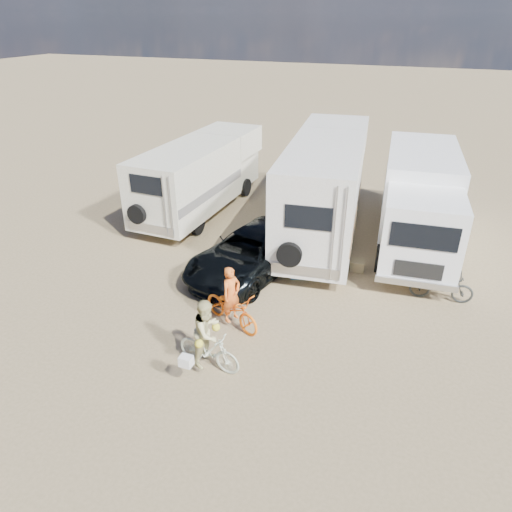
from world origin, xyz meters
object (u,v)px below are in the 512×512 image
at_px(rv_left, 201,177).
at_px(dark_suv, 251,253).
at_px(rv_main, 325,189).
at_px(bike_woman, 209,350).
at_px(rider_woman, 208,338).
at_px(cooler, 299,271).
at_px(crate, 357,265).
at_px(box_truck, 419,204).
at_px(bike_man, 232,309).
at_px(rider_man, 231,300).
at_px(bike_parked, 442,286).

distance_m(rv_left, dark_suv, 5.80).
distance_m(rv_main, dark_suv, 4.08).
bearing_deg(bike_woman, rider_woman, 98.04).
distance_m(rv_main, cooler, 3.77).
height_order(cooler, crate, cooler).
relative_size(rv_left, cooler, 14.27).
bearing_deg(box_truck, crate, -125.67).
xyz_separation_m(dark_suv, bike_woman, (0.71, -4.59, -0.19)).
bearing_deg(crate, bike_man, -122.46).
xyz_separation_m(dark_suv, crate, (3.22, 1.32, -0.52)).
relative_size(rv_left, bike_man, 3.87).
bearing_deg(rv_left, rider_man, -56.01).
xyz_separation_m(bike_woman, rider_woman, (-0.00, 0.00, 0.34)).
relative_size(rv_left, dark_suv, 1.50).
distance_m(box_truck, bike_woman, 9.44).
distance_m(box_truck, cooler, 5.05).
bearing_deg(bike_woman, rv_main, 2.70).
bearing_deg(cooler, box_truck, 32.29).
bearing_deg(dark_suv, bike_woman, -66.98).
bearing_deg(bike_man, cooler, 6.17).
bearing_deg(bike_parked, bike_woman, 129.89).
relative_size(dark_suv, crate, 11.34).
distance_m(bike_man, cooler, 3.25).
xyz_separation_m(rv_left, crate, (7.08, -2.94, -1.26)).
relative_size(rv_left, bike_woman, 4.50).
height_order(rv_main, bike_woman, rv_main).
height_order(rv_left, crate, rv_left).
relative_size(bike_parked, cooler, 3.37).
relative_size(box_truck, rider_man, 4.88).
bearing_deg(crate, bike_woman, -112.95).
bearing_deg(rider_woman, rider_man, 13.12).
bearing_deg(bike_man, rv_main, 16.04).
height_order(bike_man, bike_parked, bike_man).
xyz_separation_m(dark_suv, rider_man, (0.56, -2.86, 0.09)).
relative_size(rv_main, dark_suv, 1.70).
xyz_separation_m(rv_left, rider_woman, (4.58, -8.85, -0.60)).
xyz_separation_m(bike_woman, rider_man, (-0.15, 1.73, 0.28)).
distance_m(dark_suv, bike_man, 2.92).
relative_size(dark_suv, rider_woman, 2.99).
bearing_deg(rv_main, bike_man, -104.46).
distance_m(rv_main, bike_woman, 8.36).
xyz_separation_m(box_truck, rider_woman, (-4.05, -8.46, -0.76)).
height_order(rv_left, dark_suv, rv_left).
distance_m(rider_woman, bike_parked, 7.12).
distance_m(rv_main, bike_parked, 5.54).
xyz_separation_m(rider_man, bike_parked, (5.22, 3.26, -0.32)).
distance_m(rv_left, crate, 7.77).
bearing_deg(rider_man, rider_woman, -150.79).
bearing_deg(rv_main, bike_woman, -101.71).
distance_m(bike_man, bike_woman, 1.74).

